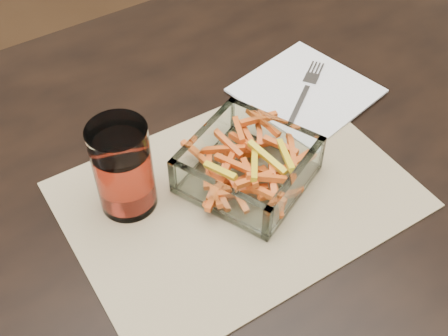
% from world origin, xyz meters
% --- Properties ---
extents(dining_table, '(1.60, 0.90, 0.75)m').
position_xyz_m(dining_table, '(0.00, 0.00, 0.66)').
color(dining_table, black).
rests_on(dining_table, ground).
extents(placemat, '(0.46, 0.34, 0.00)m').
position_xyz_m(placemat, '(-0.13, -0.06, 0.75)').
color(placemat, tan).
rests_on(placemat, dining_table).
extents(glass_bowl, '(0.20, 0.20, 0.06)m').
position_xyz_m(glass_bowl, '(-0.10, -0.04, 0.78)').
color(glass_bowl, white).
rests_on(glass_bowl, placemat).
extents(tumbler, '(0.08, 0.08, 0.13)m').
position_xyz_m(tumbler, '(-0.26, 0.01, 0.81)').
color(tumbler, white).
rests_on(tumbler, placemat).
extents(napkin, '(0.22, 0.22, 0.00)m').
position_xyz_m(napkin, '(0.09, 0.06, 0.76)').
color(napkin, white).
rests_on(napkin, placemat).
extents(fork, '(0.14, 0.11, 0.00)m').
position_xyz_m(fork, '(0.09, 0.06, 0.76)').
color(fork, silver).
rests_on(fork, napkin).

